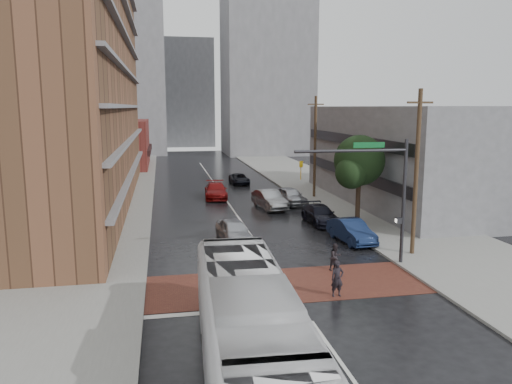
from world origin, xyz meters
TOP-DOWN VIEW (x-y plane):
  - ground at (0.00, 0.00)m, footprint 160.00×160.00m
  - crosswalk at (0.00, 0.50)m, footprint 14.00×5.00m
  - sidewalk_west at (-11.50, 25.00)m, footprint 9.00×90.00m
  - sidewalk_east at (11.50, 25.00)m, footprint 9.00×90.00m
  - apartment_block at (-14.00, 24.00)m, footprint 10.00×44.00m
  - storefront_west at (-12.00, 54.00)m, footprint 8.00×16.00m
  - building_east at (16.50, 20.00)m, footprint 11.00×26.00m
  - distant_tower_west at (-14.00, 78.00)m, footprint 18.00×16.00m
  - distant_tower_east at (14.00, 72.00)m, footprint 16.00×14.00m
  - distant_tower_center at (0.00, 95.00)m, footprint 12.00×10.00m
  - street_tree at (8.52, 12.03)m, footprint 4.20×4.10m
  - signal_mast at (5.85, 2.50)m, footprint 6.50×0.30m
  - utility_pole_near at (8.80, 4.00)m, footprint 1.60×0.26m
  - utility_pole_far at (8.80, 24.00)m, footprint 1.60×0.26m
  - transit_bus at (-3.39, -7.95)m, footprint 3.52×12.75m
  - pedestrian_a at (2.01, -1.50)m, footprint 0.69×0.49m
  - pedestrian_b at (3.27, 2.25)m, footprint 0.90×0.81m
  - car_travel_a at (-1.44, 8.94)m, footprint 2.34×4.75m
  - car_travel_b at (3.28, 19.58)m, footprint 2.52×5.22m
  - car_travel_c at (-0.86, 25.57)m, footprint 2.50×5.41m
  - suv_travel at (2.85, 34.29)m, footprint 2.10×4.42m
  - car_parked_near at (6.30, 7.63)m, footprint 2.08×4.76m
  - car_parked_mid at (5.94, 13.22)m, footprint 2.12×4.89m
  - car_parked_far at (5.58, 21.04)m, footprint 2.70×4.93m

SIDE VIEW (x-z plane):
  - ground at x=0.00m, z-range 0.00..0.00m
  - crosswalk at x=0.00m, z-range 0.00..0.02m
  - sidewalk_west at x=-11.50m, z-range 0.00..0.15m
  - sidewalk_east at x=11.50m, z-range 0.00..0.15m
  - suv_travel at x=2.85m, z-range 0.00..1.22m
  - car_parked_mid at x=5.94m, z-range 0.00..1.40m
  - car_parked_near at x=6.30m, z-range 0.00..1.52m
  - pedestrian_b at x=3.27m, z-range 0.00..1.52m
  - car_travel_c at x=-0.86m, z-range 0.00..1.53m
  - car_travel_a at x=-1.44m, z-range 0.00..1.56m
  - car_parked_far at x=5.58m, z-range 0.00..1.59m
  - car_travel_b at x=3.28m, z-range 0.00..1.65m
  - pedestrian_a at x=2.01m, z-range 0.00..1.77m
  - transit_bus at x=-3.39m, z-range 0.00..3.52m
  - storefront_west at x=-12.00m, z-range 0.00..7.00m
  - building_east at x=16.50m, z-range 0.00..9.00m
  - signal_mast at x=5.85m, z-range 1.13..8.33m
  - street_tree at x=8.52m, z-range 1.28..8.18m
  - utility_pole_near at x=8.80m, z-range 0.14..10.14m
  - utility_pole_far at x=8.80m, z-range 0.14..10.14m
  - distant_tower_center at x=0.00m, z-range 0.00..24.00m
  - apartment_block at x=-14.00m, z-range 0.00..28.00m
  - distant_tower_west at x=-14.00m, z-range 0.00..32.00m
  - distant_tower_east at x=14.00m, z-range 0.00..36.00m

